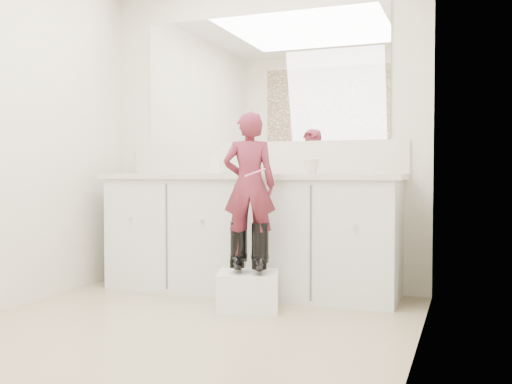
% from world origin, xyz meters
% --- Properties ---
extents(floor, '(3.00, 3.00, 0.00)m').
position_xyz_m(floor, '(0.00, 0.00, 0.00)').
color(floor, '#8C785B').
rests_on(floor, ground).
extents(wall_back, '(2.60, 0.00, 2.60)m').
position_xyz_m(wall_back, '(0.00, 1.50, 1.20)').
color(wall_back, beige).
rests_on(wall_back, floor).
extents(wall_right, '(0.00, 3.00, 3.00)m').
position_xyz_m(wall_right, '(1.30, 0.00, 1.20)').
color(wall_right, beige).
rests_on(wall_right, floor).
extents(vanity_cabinet, '(2.20, 0.55, 0.85)m').
position_xyz_m(vanity_cabinet, '(0.00, 1.23, 0.42)').
color(vanity_cabinet, silver).
rests_on(vanity_cabinet, floor).
extents(countertop, '(2.28, 0.58, 0.04)m').
position_xyz_m(countertop, '(0.00, 1.21, 0.87)').
color(countertop, beige).
rests_on(countertop, vanity_cabinet).
extents(backsplash, '(2.28, 0.03, 0.25)m').
position_xyz_m(backsplash, '(0.00, 1.49, 1.02)').
color(backsplash, beige).
rests_on(backsplash, countertop).
extents(mirror, '(2.00, 0.02, 1.00)m').
position_xyz_m(mirror, '(0.00, 1.49, 1.64)').
color(mirror, white).
rests_on(mirror, wall_back).
extents(faucet, '(0.08, 0.08, 0.10)m').
position_xyz_m(faucet, '(0.00, 1.38, 0.94)').
color(faucet, silver).
rests_on(faucet, countertop).
extents(cup, '(0.12, 0.12, 0.11)m').
position_xyz_m(cup, '(0.49, 1.16, 0.94)').
color(cup, beige).
rests_on(cup, countertop).
extents(soap_bottle, '(0.11, 0.12, 0.22)m').
position_xyz_m(soap_bottle, '(-0.27, 1.26, 1.00)').
color(soap_bottle, silver).
rests_on(soap_bottle, countertop).
extents(step_stool, '(0.47, 0.43, 0.25)m').
position_xyz_m(step_stool, '(0.20, 0.70, 0.12)').
color(step_stool, white).
rests_on(step_stool, floor).
extents(boot_left, '(0.18, 0.24, 0.32)m').
position_xyz_m(boot_left, '(0.12, 0.72, 0.41)').
color(boot_left, black).
rests_on(boot_left, step_stool).
extents(boot_right, '(0.18, 0.24, 0.32)m').
position_xyz_m(boot_right, '(0.27, 0.72, 0.41)').
color(boot_right, black).
rests_on(boot_right, step_stool).
extents(toddler, '(0.40, 0.32, 0.94)m').
position_xyz_m(toddler, '(0.20, 0.72, 0.82)').
color(toddler, '#9F3147').
rests_on(toddler, step_stool).
extents(toothbrush, '(0.13, 0.05, 0.06)m').
position_xyz_m(toothbrush, '(0.27, 0.64, 0.90)').
color(toothbrush, pink).
rests_on(toothbrush, toddler).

